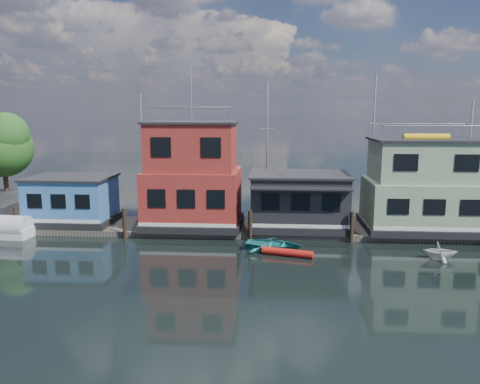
# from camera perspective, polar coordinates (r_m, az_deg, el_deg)

# --- Properties ---
(ground) EXTENTS (160.00, 160.00, 0.00)m
(ground) POSITION_cam_1_polar(r_m,az_deg,el_deg) (24.46, 9.75, -11.99)
(ground) COLOR black
(ground) RESTS_ON ground
(dock) EXTENTS (48.00, 5.00, 0.40)m
(dock) POSITION_cam_1_polar(r_m,az_deg,el_deg) (35.79, 7.90, -4.52)
(dock) COLOR #595147
(dock) RESTS_ON ground
(houseboat_blue) EXTENTS (6.40, 4.90, 3.66)m
(houseboat_blue) POSITION_cam_1_polar(r_m,az_deg,el_deg) (38.53, -19.80, -0.93)
(houseboat_blue) COLOR black
(houseboat_blue) RESTS_ON dock
(houseboat_red) EXTENTS (7.40, 5.90, 11.86)m
(houseboat_red) POSITION_cam_1_polar(r_m,az_deg,el_deg) (35.46, -5.79, 1.83)
(houseboat_red) COLOR black
(houseboat_red) RESTS_ON dock
(houseboat_dark) EXTENTS (7.40, 6.10, 4.06)m
(houseboat_dark) POSITION_cam_1_polar(r_m,az_deg,el_deg) (35.25, 7.18, -1.03)
(houseboat_dark) COLOR black
(houseboat_dark) RESTS_ON dock
(houseboat_green) EXTENTS (8.40, 5.90, 7.03)m
(houseboat_green) POSITION_cam_1_polar(r_m,az_deg,el_deg) (36.70, 21.39, 0.59)
(houseboat_green) COLOR black
(houseboat_green) RESTS_ON dock
(pilings) EXTENTS (42.28, 0.28, 2.20)m
(pilings) POSITION_cam_1_polar(r_m,az_deg,el_deg) (32.84, 7.67, -4.21)
(pilings) COLOR #2D2116
(pilings) RESTS_ON ground
(background_masts) EXTENTS (36.40, 0.16, 12.00)m
(background_masts) POSITION_cam_1_polar(r_m,az_deg,el_deg) (41.37, 14.14, 4.75)
(background_masts) COLOR silver
(background_masts) RESTS_ON ground
(tarp_runabout) EXTENTS (4.38, 2.04, 1.73)m
(tarp_runabout) POSITION_cam_1_polar(r_m,az_deg,el_deg) (38.05, -27.04, -3.97)
(tarp_runabout) COLOR silver
(tarp_runabout) RESTS_ON ground
(red_kayak) EXTENTS (3.29, 1.34, 0.48)m
(red_kayak) POSITION_cam_1_polar(r_m,az_deg,el_deg) (29.83, 5.80, -7.34)
(red_kayak) COLOR red
(red_kayak) RESTS_ON ground
(dinghy_teal) EXTENTS (4.17, 3.31, 0.78)m
(dinghy_teal) POSITION_cam_1_polar(r_m,az_deg,el_deg) (30.87, 4.07, -6.43)
(dinghy_teal) COLOR teal
(dinghy_teal) RESTS_ON ground
(dinghy_white) EXTENTS (2.23, 1.96, 1.11)m
(dinghy_white) POSITION_cam_1_polar(r_m,az_deg,el_deg) (31.45, 23.13, -6.60)
(dinghy_white) COLOR silver
(dinghy_white) RESTS_ON ground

